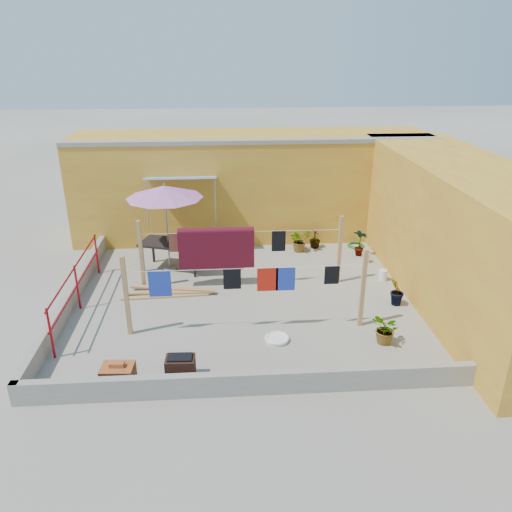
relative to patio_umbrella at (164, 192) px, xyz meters
name	(u,v)px	position (x,y,z in m)	size (l,w,h in m)	color
ground	(244,299)	(1.95, -1.93, -2.18)	(80.00, 80.00, 0.00)	#9E998E
wall_back	(252,185)	(2.45, 2.77, -0.57)	(11.00, 3.27, 3.21)	gold
wall_right	(461,232)	(7.15, -1.93, -0.58)	(2.40, 9.00, 3.20)	gold
parapet_front	(253,383)	(1.95, -5.51, -1.96)	(8.30, 0.16, 0.44)	gray
parapet_left	(72,296)	(-2.13, -1.93, -1.96)	(0.16, 7.30, 0.44)	gray
red_railing	(76,281)	(-1.90, -2.13, -1.46)	(0.05, 4.20, 1.10)	maroon
clothesline_rig	(221,252)	(1.42, -1.35, -1.17)	(5.09, 2.35, 1.80)	tan
patio_umbrella	(164,192)	(0.00, 0.00, 0.00)	(2.48, 2.48, 2.43)	gray
outdoor_table	(172,245)	(0.11, -0.02, -1.46)	(1.88, 1.32, 0.80)	black
brick_stack	(118,376)	(-0.46, -5.13, -1.96)	(0.60, 0.46, 0.50)	#9F4D24
lumber_pile	(169,292)	(0.11, -1.57, -2.11)	(2.29, 0.63, 0.14)	tan
brazier	(181,368)	(0.64, -4.98, -1.95)	(0.55, 0.38, 0.48)	black
white_basin	(277,339)	(2.56, -3.83, -2.13)	(0.52, 0.52, 0.09)	white
water_jug_a	(383,275)	(5.65, -1.13, -2.03)	(0.21, 0.21, 0.33)	white
water_jug_b	(366,258)	(5.52, 0.06, -2.04)	(0.20, 0.20, 0.31)	white
green_hose	(356,245)	(5.56, 1.27, -2.15)	(0.52, 0.52, 0.08)	#17691B
plant_back_a	(300,240)	(3.77, 1.05, -1.83)	(0.62, 0.54, 0.69)	#215F1B
plant_back_b	(315,238)	(4.27, 1.27, -1.89)	(0.33, 0.33, 0.59)	#215F1B
plant_right_a	(360,242)	(5.46, 0.56, -1.76)	(0.44, 0.30, 0.84)	#215F1B
plant_right_b	(397,292)	(5.54, -2.49, -1.82)	(0.40, 0.32, 0.72)	#215F1B
plant_right_c	(386,330)	(4.78, -4.09, -1.85)	(0.59, 0.51, 0.65)	#215F1B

